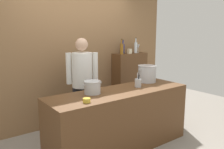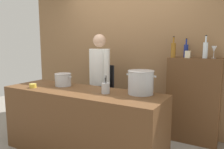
{
  "view_description": "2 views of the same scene",
  "coord_description": "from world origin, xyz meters",
  "views": [
    {
      "loc": [
        -2.09,
        -2.6,
        1.77
      ],
      "look_at": [
        0.08,
        0.31,
        1.09
      ],
      "focal_mm": 37.26,
      "sensor_mm": 36.0,
      "label": 1
    },
    {
      "loc": [
        1.76,
        -2.27,
        1.53
      ],
      "look_at": [
        0.29,
        0.32,
        1.09
      ],
      "focal_mm": 35.28,
      "sensor_mm": 36.0,
      "label": 2
    }
  ],
  "objects": [
    {
      "name": "brick_back_panel",
      "position": [
        0.0,
        1.4,
        1.5
      ],
      "size": [
        4.4,
        0.1,
        3.0
      ],
      "primitive_type": "cube",
      "color": "olive",
      "rests_on": "ground_plane"
    },
    {
      "name": "prep_counter",
      "position": [
        0.0,
        0.0,
        0.45
      ],
      "size": [
        2.23,
        0.7,
        0.9
      ],
      "primitive_type": "cube",
      "color": "brown",
      "rests_on": "ground_plane"
    },
    {
      "name": "bar_cabinet",
      "position": [
        1.22,
        1.19,
        0.65
      ],
      "size": [
        0.76,
        0.32,
        1.3
      ],
      "primitive_type": "cube",
      "color": "brown",
      "rests_on": "ground_plane"
    },
    {
      "name": "chef",
      "position": [
        -0.2,
        0.77,
        0.96
      ],
      "size": [
        0.48,
        0.41,
        1.66
      ],
      "rotation": [
        0.0,
        0.0,
        2.66
      ],
      "color": "black",
      "rests_on": "ground_plane"
    },
    {
      "name": "stockpot_large",
      "position": [
        0.76,
        0.2,
        1.04
      ],
      "size": [
        0.38,
        0.32,
        0.29
      ],
      "color": "#B7BABF",
      "rests_on": "prep_counter"
    },
    {
      "name": "stockpot_small",
      "position": [
        -0.41,
        0.11,
        0.99
      ],
      "size": [
        0.3,
        0.24,
        0.18
      ],
      "color": "#B7BABF",
      "rests_on": "prep_counter"
    },
    {
      "name": "utensil_crock",
      "position": [
        0.37,
        0.01,
        0.97
      ],
      "size": [
        0.1,
        0.1,
        0.23
      ],
      "color": "#B7BABF",
      "rests_on": "prep_counter"
    },
    {
      "name": "butter_jar",
      "position": [
        -0.69,
        -0.2,
        0.93
      ],
      "size": [
        0.1,
        0.1,
        0.05
      ],
      "primitive_type": "cylinder",
      "color": "yellow",
      "rests_on": "prep_counter"
    },
    {
      "name": "wine_bottle_clear",
      "position": [
        1.36,
        1.15,
        1.42
      ],
      "size": [
        0.07,
        0.07,
        0.33
      ],
      "color": "silver",
      "rests_on": "bar_cabinet"
    },
    {
      "name": "wine_bottle_cobalt",
      "position": [
        1.07,
        1.24,
        1.41
      ],
      "size": [
        0.07,
        0.07,
        0.29
      ],
      "color": "navy",
      "rests_on": "bar_cabinet"
    },
    {
      "name": "wine_bottle_amber",
      "position": [
        0.91,
        1.09,
        1.42
      ],
      "size": [
        0.07,
        0.07,
        0.32
      ],
      "color": "#8C5919",
      "rests_on": "bar_cabinet"
    },
    {
      "name": "wine_glass_short",
      "position": [
        1.47,
        1.2,
        1.43
      ],
      "size": [
        0.08,
        0.08,
        0.18
      ],
      "color": "silver",
      "rests_on": "bar_cabinet"
    },
    {
      "name": "spice_tin_cream",
      "position": [
        1.13,
        1.09,
        1.35
      ],
      "size": [
        0.07,
        0.07,
        0.11
      ],
      "primitive_type": "cube",
      "color": "beige",
      "rests_on": "bar_cabinet"
    }
  ]
}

